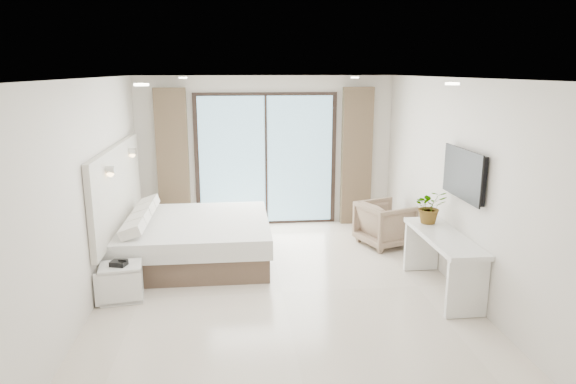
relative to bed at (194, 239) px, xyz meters
name	(u,v)px	position (x,y,z in m)	size (l,w,h in m)	color
ground	(282,292)	(1.21, -1.30, -0.32)	(6.20, 6.20, 0.00)	beige
room_shell	(261,160)	(1.01, -0.42, 1.26)	(4.62, 6.22, 2.72)	silver
bed	(194,239)	(0.00, 0.00, 0.00)	(2.20, 2.09, 0.75)	brown
nightstand	(122,282)	(-0.79, -1.30, -0.09)	(0.55, 0.48, 0.45)	white
phone	(119,263)	(-0.80, -1.32, 0.17)	(0.19, 0.14, 0.06)	black
console_desk	(443,250)	(3.25, -1.48, 0.24)	(0.51, 1.62, 0.77)	white
plant	(430,210)	(3.25, -0.97, 0.63)	(0.42, 0.46, 0.36)	#33662D
armchair	(386,222)	(3.06, 0.37, 0.07)	(0.76, 0.72, 0.79)	#8D6A5C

